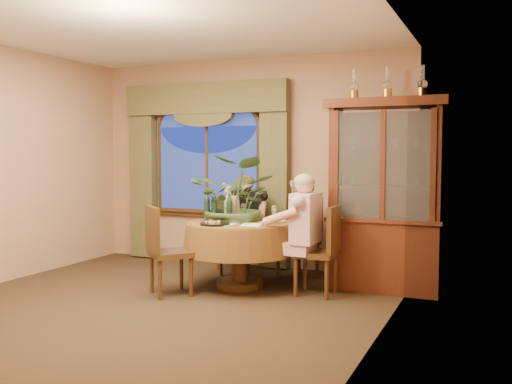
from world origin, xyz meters
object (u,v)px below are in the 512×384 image
at_px(chair_right, 316,251).
at_px(olive_bowl, 241,221).
at_px(person_back, 246,224).
at_px(wine_bottle_0, 214,207).
at_px(oil_lamp_center, 387,83).
at_px(wine_bottle_2, 227,207).
at_px(person_scarf, 307,231).
at_px(stoneware_vase, 234,208).
at_px(wine_bottle_1, 229,208).
at_px(oil_lamp_left, 354,84).
at_px(centerpiece_plant, 237,166).
at_px(person_pink, 306,234).
at_px(oil_lamp_right, 422,81).
at_px(china_cabinet, 386,196).
at_px(chair_back_right, 298,239).
at_px(wine_bottle_5, 207,207).
at_px(chair_back, 233,235).
at_px(wine_bottle_3, 215,206).
at_px(dining_table, 240,255).
at_px(chair_front_left, 171,251).
at_px(wine_bottle_4, 226,206).

relative_size(chair_right, olive_bowl, 6.93).
distance_m(person_back, wine_bottle_0, 0.85).
height_order(oil_lamp_center, wine_bottle_0, oil_lamp_center).
bearing_deg(wine_bottle_2, person_scarf, 38.26).
bearing_deg(stoneware_vase, wine_bottle_1, -89.53).
distance_m(oil_lamp_left, centerpiece_plant, 1.61).
relative_size(person_pink, person_back, 1.05).
bearing_deg(oil_lamp_center, oil_lamp_left, 180.00).
bearing_deg(oil_lamp_right, china_cabinet, 180.00).
bearing_deg(wine_bottle_2, chair_back_right, 48.93).
xyz_separation_m(oil_lamp_left, wine_bottle_2, (-1.36, -0.46, -1.39)).
distance_m(chair_back_right, person_scarf, 0.22).
bearing_deg(oil_lamp_left, centerpiece_plant, -163.41).
xyz_separation_m(chair_right, wine_bottle_5, (-1.30, -0.06, 0.44)).
bearing_deg(chair_back, centerpiece_plant, 89.03).
bearing_deg(stoneware_vase, oil_lamp_right, 11.15).
bearing_deg(wine_bottle_2, wine_bottle_3, 159.47).
distance_m(dining_table, wine_bottle_3, 0.67).
height_order(oil_lamp_left, oil_lamp_right, same).
relative_size(china_cabinet, wine_bottle_1, 6.46).
xyz_separation_m(chair_right, person_pink, (-0.10, -0.04, 0.18)).
height_order(oil_lamp_center, person_scarf, oil_lamp_center).
height_order(oil_lamp_left, wine_bottle_1, oil_lamp_left).
bearing_deg(chair_front_left, china_cabinet, 69.59).
bearing_deg(chair_right, chair_front_left, 112.48).
distance_m(dining_table, wine_bottle_0, 0.62).
relative_size(oil_lamp_right, chair_back_right, 0.35).
relative_size(person_back, olive_bowl, 9.10).
height_order(oil_lamp_left, chair_front_left, oil_lamp_left).
bearing_deg(wine_bottle_0, wine_bottle_2, 27.31).
relative_size(dining_table, centerpiece_plant, 1.16).
height_order(oil_lamp_right, stoneware_vase, oil_lamp_right).
bearing_deg(wine_bottle_0, dining_table, 5.60).
relative_size(oil_lamp_right, olive_bowl, 2.45).
bearing_deg(centerpiece_plant, chair_front_left, -121.82).
bearing_deg(chair_back_right, wine_bottle_1, 84.88).
bearing_deg(olive_bowl, wine_bottle_3, 158.83).
relative_size(chair_back_right, wine_bottle_3, 2.91).
xyz_separation_m(person_pink, centerpiece_plant, (-0.88, 0.15, 0.73)).
bearing_deg(chair_back, person_back, 171.55).
bearing_deg(centerpiece_plant, wine_bottle_1, -100.89).
relative_size(person_scarf, wine_bottle_2, 3.66).
bearing_deg(wine_bottle_4, chair_right, -6.88).
bearing_deg(olive_bowl, chair_back, 121.67).
bearing_deg(centerpiece_plant, person_scarf, 37.62).
height_order(chair_back, wine_bottle_4, wine_bottle_4).
distance_m(olive_bowl, wine_bottle_2, 0.28).
distance_m(wine_bottle_0, wine_bottle_2, 0.15).
height_order(person_scarf, wine_bottle_4, person_scarf).
bearing_deg(person_pink, chair_back, 61.16).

